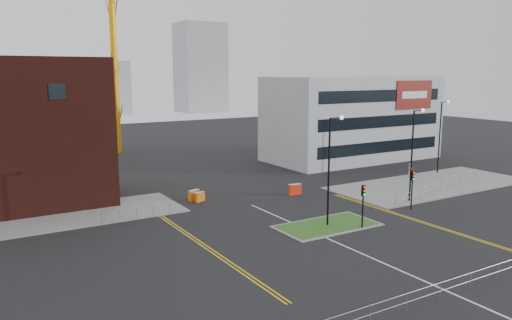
{
  "coord_description": "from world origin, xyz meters",
  "views": [
    {
      "loc": [
        -23.77,
        -23.1,
        12.65
      ],
      "look_at": [
        -1.33,
        13.99,
        5.0
      ],
      "focal_mm": 35.0,
      "sensor_mm": 36.0,
      "label": 1
    }
  ],
  "objects": [
    {
      "name": "traffic_light_right",
      "position": [
        12.0,
        7.98,
        2.57
      ],
      "size": [
        0.28,
        0.33,
        3.65
      ],
      "color": "black",
      "rests_on": "ground"
    },
    {
      "name": "skyline_c",
      "position": [
        45.0,
        125.0,
        14.0
      ],
      "size": [
        14.0,
        12.0,
        28.0
      ],
      "primitive_type": "cube",
      "color": "gray",
      "rests_on": "ground"
    },
    {
      "name": "ground",
      "position": [
        0.0,
        0.0,
        0.0
      ],
      "size": [
        200.0,
        200.0,
        0.0
      ],
      "primitive_type": "plane",
      "color": "black",
      "rests_on": "ground"
    },
    {
      "name": "barrier_right",
      "position": [
        6.0,
        18.23,
        0.62
      ],
      "size": [
        1.4,
        0.64,
        1.14
      ],
      "color": "#F42F0D",
      "rests_on": "ground"
    },
    {
      "name": "grass_island",
      "position": [
        2.0,
        8.0,
        0.06
      ],
      "size": [
        8.0,
        4.0,
        0.12
      ],
      "primitive_type": "cube",
      "color": "#2C521B",
      "rests_on": "ground"
    },
    {
      "name": "railing_left",
      "position": [
        -11.0,
        18.0,
        0.74
      ],
      "size": [
        6.05,
        0.05,
        1.1
      ],
      "color": "gray",
      "rests_on": "ground"
    },
    {
      "name": "pavement_left",
      "position": [
        -20.0,
        22.0,
        0.06
      ],
      "size": [
        28.0,
        8.0,
        0.12
      ],
      "primitive_type": "cube",
      "color": "slate",
      "rests_on": "ground"
    },
    {
      "name": "pavement_right",
      "position": [
        22.0,
        14.0,
        0.06
      ],
      "size": [
        24.0,
        10.0,
        0.12
      ],
      "primitive_type": "cube",
      "color": "slate",
      "rests_on": "ground"
    },
    {
      "name": "skyline_b",
      "position": [
        10.0,
        130.0,
        8.0
      ],
      "size": [
        24.0,
        12.0,
        16.0
      ],
      "primitive_type": "cube",
      "color": "gray",
      "rests_on": "ground"
    },
    {
      "name": "traffic_light_island",
      "position": [
        4.0,
        5.98,
        2.57
      ],
      "size": [
        0.28,
        0.33,
        3.65
      ],
      "color": "black",
      "rests_on": "ground"
    },
    {
      "name": "island_kerb",
      "position": [
        2.0,
        8.0,
        0.04
      ],
      "size": [
        8.6,
        4.6,
        0.08
      ],
      "primitive_type": "cube",
      "color": "slate",
      "rests_on": "ground"
    },
    {
      "name": "skyline_d",
      "position": [
        -8.0,
        140.0,
        6.0
      ],
      "size": [
        30.0,
        12.0,
        12.0
      ],
      "primitive_type": "cube",
      "color": "gray",
      "rests_on": "ground"
    },
    {
      "name": "yellow_right_b",
      "position": [
        9.8,
        6.0,
        0.01
      ],
      "size": [
        0.12,
        20.0,
        0.01
      ],
      "primitive_type": "cube",
      "color": "gold",
      "rests_on": "ground"
    },
    {
      "name": "pedestrian",
      "position": [
        22.91,
        17.9,
        0.89
      ],
      "size": [
        0.68,
        0.48,
        1.78
      ],
      "primitive_type": "imported",
      "rotation": [
        0.0,
        0.0,
        0.09
      ],
      "color": "#C58098",
      "rests_on": "ground"
    },
    {
      "name": "barrier_mid",
      "position": [
        -3.71,
        20.84,
        0.51
      ],
      "size": [
        1.17,
        0.72,
        0.93
      ],
      "color": "orange",
      "rests_on": "ground"
    },
    {
      "name": "railing_front",
      "position": [
        0.0,
        -6.0,
        0.78
      ],
      "size": [
        24.05,
        0.05,
        1.1
      ],
      "color": "gray",
      "rests_on": "ground"
    },
    {
      "name": "barrier_left",
      "position": [
        -3.99,
        21.6,
        0.57
      ],
      "size": [
        1.31,
        0.81,
        1.05
      ],
      "color": "orange",
      "rests_on": "ground"
    },
    {
      "name": "railing_right",
      "position": [
        20.5,
        11.5,
        0.78
      ],
      "size": [
        19.05,
        5.05,
        1.1
      ],
      "color": "gray",
      "rests_on": "ground"
    },
    {
      "name": "streetlamp_right_near",
      "position": [
        14.22,
        10.0,
        5.41
      ],
      "size": [
        1.46,
        0.36,
        9.18
      ],
      "color": "black",
      "rests_on": "ground"
    },
    {
      "name": "office_block",
      "position": [
        26.01,
        31.97,
        6.0
      ],
      "size": [
        25.0,
        12.2,
        12.0
      ],
      "color": "#B0B2B5",
      "rests_on": "ground"
    },
    {
      "name": "yellow_right_a",
      "position": [
        9.5,
        6.0,
        0.01
      ],
      "size": [
        0.12,
        20.0,
        0.01
      ],
      "primitive_type": "cube",
      "color": "gold",
      "rests_on": "ground"
    },
    {
      "name": "yellow_left_b",
      "position": [
        -8.7,
        10.0,
        0.01
      ],
      "size": [
        0.12,
        24.0,
        0.01
      ],
      "primitive_type": "cube",
      "color": "gold",
      "rests_on": "ground"
    },
    {
      "name": "yellow_left_a",
      "position": [
        -9.0,
        10.0,
        0.01
      ],
      "size": [
        0.12,
        24.0,
        0.01
      ],
      "primitive_type": "cube",
      "color": "gold",
      "rests_on": "ground"
    },
    {
      "name": "streetlamp_right_far",
      "position": [
        28.22,
        18.0,
        5.41
      ],
      "size": [
        1.46,
        0.36,
        9.18
      ],
      "color": "black",
      "rests_on": "ground"
    },
    {
      "name": "streetlamp_island",
      "position": [
        2.22,
        8.0,
        5.41
      ],
      "size": [
        1.46,
        0.36,
        9.18
      ],
      "color": "black",
      "rests_on": "ground"
    },
    {
      "name": "centre_line",
      "position": [
        0.0,
        2.0,
        0.01
      ],
      "size": [
        0.15,
        30.0,
        0.01
      ],
      "primitive_type": "cube",
      "color": "silver",
      "rests_on": "ground"
    }
  ]
}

